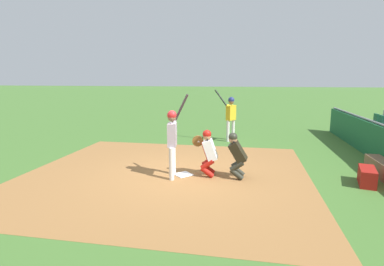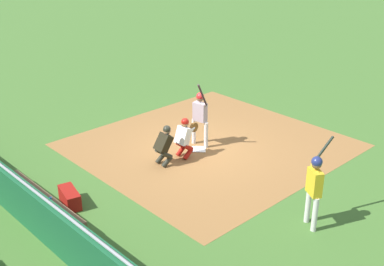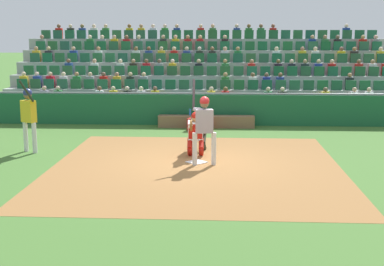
{
  "view_description": "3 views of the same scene",
  "coord_description": "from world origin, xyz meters",
  "px_view_note": "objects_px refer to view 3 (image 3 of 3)",
  "views": [
    {
      "loc": [
        -7.97,
        -1.67,
        2.69
      ],
      "look_at": [
        0.45,
        -0.17,
        1.11
      ],
      "focal_mm": 28.56,
      "sensor_mm": 36.0,
      "label": 1
    },
    {
      "loc": [
        10.16,
        -9.99,
        6.84
      ],
      "look_at": [
        0.52,
        -0.79,
        0.99
      ],
      "focal_mm": 45.91,
      "sensor_mm": 36.0,
      "label": 2
    },
    {
      "loc": [
        -0.53,
        13.71,
        3.43
      ],
      "look_at": [
        0.13,
        -0.01,
        0.81
      ],
      "focal_mm": 49.07,
      "sensor_mm": 36.0,
      "label": 3
    }
  ],
  "objects_px": {
    "home_plate_marker": "(197,162)",
    "home_plate_umpire": "(198,128)",
    "dugout_bench": "(206,121)",
    "on_deck_batter": "(29,113)",
    "water_bottle_on_bench": "(190,112)",
    "catcher_crouching": "(195,132)",
    "equipment_duffel_bag": "(200,125)",
    "batter_at_plate": "(204,122)"
  },
  "relations": [
    {
      "from": "batter_at_plate",
      "to": "home_plate_umpire",
      "type": "relative_size",
      "value": 1.79
    },
    {
      "from": "home_plate_umpire",
      "to": "on_deck_batter",
      "type": "distance_m",
      "value": 4.93
    },
    {
      "from": "catcher_crouching",
      "to": "water_bottle_on_bench",
      "type": "relative_size",
      "value": 5.28
    },
    {
      "from": "home_plate_marker",
      "to": "home_plate_umpire",
      "type": "xyz_separation_m",
      "value": [
        0.02,
        -1.45,
        0.67
      ]
    },
    {
      "from": "catcher_crouching",
      "to": "dugout_bench",
      "type": "distance_m",
      "value": 4.75
    },
    {
      "from": "catcher_crouching",
      "to": "home_plate_umpire",
      "type": "xyz_separation_m",
      "value": [
        -0.05,
        -0.77,
        -0.04
      ]
    },
    {
      "from": "on_deck_batter",
      "to": "catcher_crouching",
      "type": "bearing_deg",
      "value": 175.84
    },
    {
      "from": "equipment_duffel_bag",
      "to": "on_deck_batter",
      "type": "distance_m",
      "value": 6.17
    },
    {
      "from": "home_plate_umpire",
      "to": "equipment_duffel_bag",
      "type": "bearing_deg",
      "value": -89.06
    },
    {
      "from": "home_plate_marker",
      "to": "equipment_duffel_bag",
      "type": "height_order",
      "value": "equipment_duffel_bag"
    },
    {
      "from": "water_bottle_on_bench",
      "to": "equipment_duffel_bag",
      "type": "bearing_deg",
      "value": 118.59
    },
    {
      "from": "on_deck_batter",
      "to": "dugout_bench",
      "type": "bearing_deg",
      "value": -139.16
    },
    {
      "from": "catcher_crouching",
      "to": "home_plate_umpire",
      "type": "bearing_deg",
      "value": -93.93
    },
    {
      "from": "batter_at_plate",
      "to": "on_deck_batter",
      "type": "distance_m",
      "value": 5.26
    },
    {
      "from": "home_plate_marker",
      "to": "home_plate_umpire",
      "type": "distance_m",
      "value": 1.6
    },
    {
      "from": "batter_at_plate",
      "to": "home_plate_marker",
      "type": "bearing_deg",
      "value": -51.51
    },
    {
      "from": "home_plate_umpire",
      "to": "water_bottle_on_bench",
      "type": "relative_size",
      "value": 5.07
    },
    {
      "from": "equipment_duffel_bag",
      "to": "home_plate_marker",
      "type": "bearing_deg",
      "value": 104.54
    },
    {
      "from": "water_bottle_on_bench",
      "to": "equipment_duffel_bag",
      "type": "xyz_separation_m",
      "value": [
        -0.39,
        0.71,
        -0.35
      ]
    },
    {
      "from": "home_plate_marker",
      "to": "on_deck_batter",
      "type": "bearing_deg",
      "value": -11.82
    },
    {
      "from": "batter_at_plate",
      "to": "on_deck_batter",
      "type": "height_order",
      "value": "batter_at_plate"
    },
    {
      "from": "water_bottle_on_bench",
      "to": "on_deck_batter",
      "type": "relative_size",
      "value": 0.11
    },
    {
      "from": "home_plate_marker",
      "to": "batter_at_plate",
      "type": "relative_size",
      "value": 0.2
    },
    {
      "from": "equipment_duffel_bag",
      "to": "water_bottle_on_bench",
      "type": "bearing_deg",
      "value": -47.71
    },
    {
      "from": "home_plate_marker",
      "to": "catcher_crouching",
      "type": "xyz_separation_m",
      "value": [
        0.07,
        -0.67,
        0.71
      ]
    },
    {
      "from": "home_plate_marker",
      "to": "on_deck_batter",
      "type": "xyz_separation_m",
      "value": [
        4.91,
        -1.03,
        1.16
      ]
    },
    {
      "from": "catcher_crouching",
      "to": "home_plate_umpire",
      "type": "distance_m",
      "value": 0.78
    },
    {
      "from": "dugout_bench",
      "to": "on_deck_batter",
      "type": "height_order",
      "value": "on_deck_batter"
    },
    {
      "from": "on_deck_batter",
      "to": "water_bottle_on_bench",
      "type": "bearing_deg",
      "value": -135.21
    },
    {
      "from": "batter_at_plate",
      "to": "dugout_bench",
      "type": "height_order",
      "value": "batter_at_plate"
    },
    {
      "from": "dugout_bench",
      "to": "water_bottle_on_bench",
      "type": "xyz_separation_m",
      "value": [
        0.6,
        -0.05,
        0.34
      ]
    },
    {
      "from": "dugout_bench",
      "to": "water_bottle_on_bench",
      "type": "relative_size",
      "value": 14.33
    },
    {
      "from": "home_plate_marker",
      "to": "equipment_duffel_bag",
      "type": "distance_m",
      "value": 4.74
    },
    {
      "from": "water_bottle_on_bench",
      "to": "home_plate_umpire",
      "type": "bearing_deg",
      "value": 96.31
    },
    {
      "from": "catcher_crouching",
      "to": "home_plate_marker",
      "type": "bearing_deg",
      "value": 95.85
    },
    {
      "from": "dugout_bench",
      "to": "equipment_duffel_bag",
      "type": "relative_size",
      "value": 4.07
    },
    {
      "from": "dugout_bench",
      "to": "water_bottle_on_bench",
      "type": "bearing_deg",
      "value": -4.91
    },
    {
      "from": "home_plate_umpire",
      "to": "home_plate_marker",
      "type": "bearing_deg",
      "value": 90.63
    },
    {
      "from": "home_plate_marker",
      "to": "on_deck_batter",
      "type": "relative_size",
      "value": 0.2
    },
    {
      "from": "home_plate_marker",
      "to": "home_plate_umpire",
      "type": "height_order",
      "value": "home_plate_umpire"
    },
    {
      "from": "batter_at_plate",
      "to": "equipment_duffel_bag",
      "type": "xyz_separation_m",
      "value": [
        0.27,
        -4.98,
        -0.93
      ]
    },
    {
      "from": "catcher_crouching",
      "to": "equipment_duffel_bag",
      "type": "height_order",
      "value": "catcher_crouching"
    }
  ]
}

